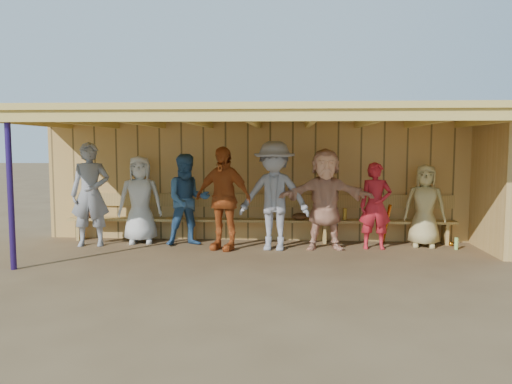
% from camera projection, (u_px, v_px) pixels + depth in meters
% --- Properties ---
extents(ground, '(90.00, 90.00, 0.00)m').
position_uv_depth(ground, '(255.00, 253.00, 8.78)').
color(ground, brown).
rests_on(ground, ground).
extents(player_a, '(0.78, 0.58, 1.96)m').
position_uv_depth(player_a, '(90.00, 194.00, 9.35)').
color(player_a, gray).
rests_on(player_a, ground).
extents(player_b, '(0.93, 0.71, 1.70)m').
position_uv_depth(player_b, '(140.00, 199.00, 9.66)').
color(player_b, silver).
rests_on(player_b, ground).
extents(player_c, '(1.02, 0.91, 1.73)m').
position_uv_depth(player_c, '(188.00, 200.00, 9.41)').
color(player_c, '#305884').
rests_on(player_c, ground).
extents(player_d, '(1.19, 0.82, 1.87)m').
position_uv_depth(player_d, '(223.00, 198.00, 9.03)').
color(player_d, '#AC4B1B').
rests_on(player_d, ground).
extents(player_e, '(1.35, 0.87, 1.97)m').
position_uv_depth(player_e, '(274.00, 196.00, 8.99)').
color(player_e, gray).
rests_on(player_e, ground).
extents(player_f, '(1.73, 0.60, 1.84)m').
position_uv_depth(player_f, '(325.00, 199.00, 9.06)').
color(player_f, '#E2A17F').
rests_on(player_f, ground).
extents(player_g, '(0.59, 0.40, 1.58)m').
position_uv_depth(player_g, '(375.00, 206.00, 9.09)').
color(player_g, red).
rests_on(player_g, ground).
extents(player_h, '(0.83, 0.63, 1.54)m').
position_uv_depth(player_h, '(425.00, 206.00, 9.29)').
color(player_h, tan).
rests_on(player_h, ground).
extents(dugout_structure, '(8.80, 3.20, 2.50)m').
position_uv_depth(dugout_structure, '(278.00, 156.00, 9.28)').
color(dugout_structure, tan).
rests_on(dugout_structure, ground).
extents(bench, '(7.60, 0.34, 0.93)m').
position_uv_depth(bench, '(259.00, 215.00, 9.84)').
color(bench, tan).
rests_on(bench, ground).
extents(dugout_equipment, '(7.23, 0.62, 0.80)m').
position_uv_depth(dugout_equipment, '(218.00, 217.00, 9.77)').
color(dugout_equipment, '#D45F19').
rests_on(dugout_equipment, ground).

